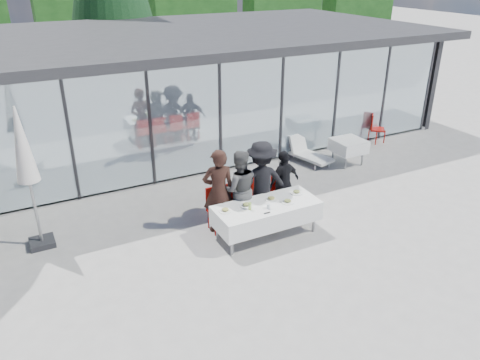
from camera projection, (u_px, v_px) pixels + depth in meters
name	position (u px, v px, depth m)	size (l,w,h in m)	color
ground	(259.00, 251.00, 9.61)	(90.00, 90.00, 0.00)	#979490
pavilion	(194.00, 66.00, 16.11)	(14.80, 8.80, 3.44)	gray
treeline	(22.00, 16.00, 30.41)	(62.50, 2.00, 4.40)	#123811
dining_table	(266.00, 213.00, 9.96)	(2.26, 0.96, 0.75)	white
diner_a	(219.00, 191.00, 9.99)	(0.69, 0.69, 1.90)	black
diner_chair_a	(217.00, 206.00, 10.23)	(0.44, 0.44, 0.97)	#AF130B
diner_b	(239.00, 189.00, 10.22)	(0.87, 0.87, 1.79)	#545454
diner_chair_b	(237.00, 202.00, 10.44)	(0.44, 0.44, 0.97)	#AF130B
diner_c	(261.00, 182.00, 10.43)	(1.22, 1.22, 1.89)	black
diner_chair_c	(259.00, 196.00, 10.67)	(0.44, 0.44, 0.97)	#AF130B
diner_d	(284.00, 183.00, 10.74)	(0.92, 0.92, 1.57)	black
diner_chair_d	(281.00, 191.00, 10.91)	(0.44, 0.44, 0.97)	#AF130B
plate_a	(225.00, 210.00, 9.59)	(0.28, 0.28, 0.07)	white
plate_b	(246.00, 205.00, 9.79)	(0.28, 0.28, 0.07)	white
plate_c	(271.00, 199.00, 10.06)	(0.28, 0.28, 0.07)	white
plate_d	(297.00, 192.00, 10.34)	(0.28, 0.28, 0.07)	white
plate_extra	(288.00, 201.00, 9.94)	(0.28, 0.28, 0.07)	white
juice_bottle	(250.00, 206.00, 9.63)	(0.06, 0.06, 0.16)	#95BB4E
drinking_glasses	(268.00, 206.00, 9.68)	(0.07, 0.07, 0.10)	silver
folded_eyeglasses	(267.00, 213.00, 9.52)	(0.14, 0.03, 0.01)	black
spare_table_right	(348.00, 146.00, 13.57)	(0.86, 0.86, 0.74)	white
spare_chair_a	(375.00, 127.00, 15.22)	(0.62, 0.62, 0.97)	#AF130B
spare_chair_b	(358.00, 124.00, 15.45)	(0.47, 0.47, 0.97)	#AF130B
market_umbrella	(24.00, 156.00, 8.97)	(0.50, 0.50, 3.00)	black
lounger	(307.00, 153.00, 13.89)	(0.90, 1.44, 0.72)	silver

